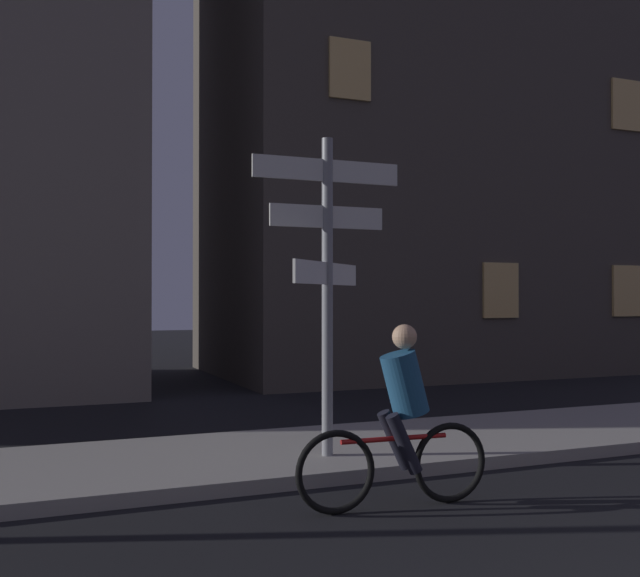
{
  "coord_description": "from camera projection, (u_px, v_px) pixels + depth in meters",
  "views": [
    {
      "loc": [
        -3.82,
        -1.63,
        1.85
      ],
      "look_at": [
        -0.85,
        5.55,
        1.94
      ],
      "focal_mm": 41.64,
      "sensor_mm": 36.0,
      "label": 1
    }
  ],
  "objects": [
    {
      "name": "signpost",
      "position": [
        327.0,
        265.0,
        8.02
      ],
      "size": [
        1.7,
        1.25,
        3.43
      ],
      "color": "gray",
      "rests_on": "sidewalk_kerb"
    },
    {
      "name": "cyclist",
      "position": [
        400.0,
        423.0,
        6.5
      ],
      "size": [
        1.82,
        0.34,
        1.61
      ],
      "color": "black",
      "rests_on": "ground_plane"
    },
    {
      "name": "sidewalk_kerb",
      "position": [
        363.0,
        448.0,
        8.74
      ],
      "size": [
        40.0,
        2.51,
        0.14
      ],
      "primitive_type": "cube",
      "color": "#9E9991",
      "rests_on": "ground_plane"
    }
  ]
}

